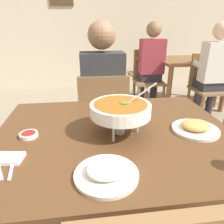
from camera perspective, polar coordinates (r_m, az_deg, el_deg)
cafe_rear_partition at (r=4.62m, az=-6.23°, el=25.67°), size 10.00×0.10×3.00m
dining_table_main at (r=1.15m, az=0.98°, el=-10.16°), size 1.23×0.98×0.77m
chair_diner_main at (r=1.90m, az=-2.44°, el=-1.07°), size 0.44×0.44×0.90m
diner_main at (r=1.85m, az=-2.65°, el=6.03°), size 0.40×0.45×1.31m
curry_bowl at (r=1.03m, az=2.32°, el=0.60°), size 0.33×0.30×0.26m
rice_plate at (r=0.80m, az=-1.54°, el=-15.94°), size 0.24×0.24×0.06m
appetizer_plate at (r=1.18m, az=21.81°, el=-3.91°), size 0.24×0.24×0.06m
sauce_dish at (r=1.13m, az=-21.73°, el=-5.75°), size 0.09×0.09×0.02m
napkin_folded at (r=0.98m, az=-26.44°, el=-11.22°), size 0.13×0.10×0.02m
spoon_utensil at (r=0.94m, az=-25.54°, el=-13.14°), size 0.04×0.17×0.01m
dining_table_far at (r=3.60m, az=20.25°, el=11.20°), size 1.00×0.80×0.77m
chair_bg_left at (r=3.43m, az=9.62°, el=9.71°), size 0.46×0.46×0.90m
chair_bg_middle at (r=3.24m, az=24.35°, el=7.20°), size 0.45×0.45×0.90m
chair_bg_right at (r=3.90m, az=9.51°, el=11.33°), size 0.47×0.47×0.90m
patron_bg_left at (r=3.34m, az=10.52°, el=13.44°), size 0.40×0.45×1.31m
patron_bg_middle at (r=3.10m, az=25.86°, el=10.83°), size 0.40×0.45×1.31m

